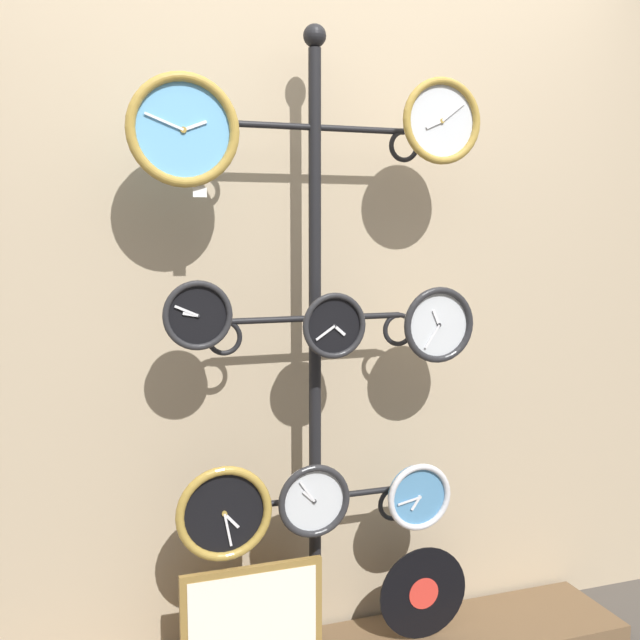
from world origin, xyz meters
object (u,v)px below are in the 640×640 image
clock_top_left (183,130)px  clock_middle_left (197,315)px  picture_frame (253,621)px  clock_top_right (441,121)px  clock_bottom_right (419,496)px  clock_middle_right (438,325)px  clock_bottom_center (314,500)px  display_stand (315,429)px  vinyl_record (423,593)px  clock_bottom_left (224,513)px  clock_middle_center (334,326)px

clock_top_left → clock_middle_left: (0.03, -0.01, -0.53)m
clock_middle_left → picture_frame: 0.98m
clock_top_right → clock_bottom_right: 1.22m
clock_middle_left → clock_middle_right: size_ratio=0.82×
clock_top_right → clock_bottom_center: 1.25m
display_stand → vinyl_record: 0.70m
display_stand → clock_bottom_right: display_stand is taller
display_stand → clock_middle_left: size_ratio=10.17×
clock_bottom_center → vinyl_record: 0.56m
display_stand → clock_top_left: bearing=-168.7°
clock_top_left → clock_bottom_left: size_ratio=1.10×
clock_middle_center → clock_top_left: bearing=176.5°
clock_bottom_left → clock_bottom_center: clock_bottom_left is taller
display_stand → clock_top_left: (-0.42, -0.08, 0.92)m
clock_middle_center → display_stand: bearing=101.8°
clock_top_right → picture_frame: (-0.62, 0.01, -1.55)m
clock_middle_left → clock_middle_center: size_ratio=1.00×
clock_top_left → clock_middle_center: (0.44, -0.03, -0.57)m
clock_middle_right → clock_bottom_right: (-0.06, -0.00, -0.57)m
clock_middle_center → clock_middle_right: clock_middle_right is taller
display_stand → clock_middle_right: 0.53m
clock_bottom_center → picture_frame: clock_bottom_center is taller
clock_middle_center → clock_bottom_center: (-0.06, 0.01, -0.55)m
display_stand → clock_middle_right: bearing=-11.8°
clock_top_right → clock_bottom_center: size_ratio=1.14×
display_stand → picture_frame: size_ratio=4.61×
clock_middle_center → vinyl_record: (0.34, 0.04, -0.94)m
clock_middle_center → clock_middle_left: bearing=178.0°
display_stand → vinyl_record: display_stand is taller
clock_bottom_center → display_stand: bearing=69.1°
clock_top_left → clock_middle_right: bearing=0.1°
clock_top_right → clock_middle_center: clock_top_right is taller
clock_top_right → clock_middle_center: size_ratio=1.32×
clock_top_right → picture_frame: size_ratio=0.60×
clock_bottom_left → picture_frame: clock_bottom_left is taller
clock_middle_left → clock_bottom_center: bearing=-0.9°
clock_bottom_left → picture_frame: 0.38m
clock_top_right → picture_frame: clock_top_right is taller
clock_top_right → clock_middle_right: size_ratio=1.08×
clock_bottom_center → clock_bottom_right: clock_bottom_center is taller
display_stand → clock_middle_center: (0.02, -0.11, 0.35)m
clock_middle_center → clock_bottom_left: bearing=-179.7°
clock_top_right → clock_middle_right: clock_top_right is taller
clock_top_right → clock_bottom_left: (-0.71, -0.01, -1.18)m
clock_top_right → clock_middle_left: 0.97m
clock_bottom_left → vinyl_record: 0.80m
clock_top_right → clock_middle_right: 0.65m
display_stand → picture_frame: (-0.24, -0.09, -0.57)m
clock_top_right → vinyl_record: bearing=113.0°
clock_middle_center → picture_frame: size_ratio=0.45×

